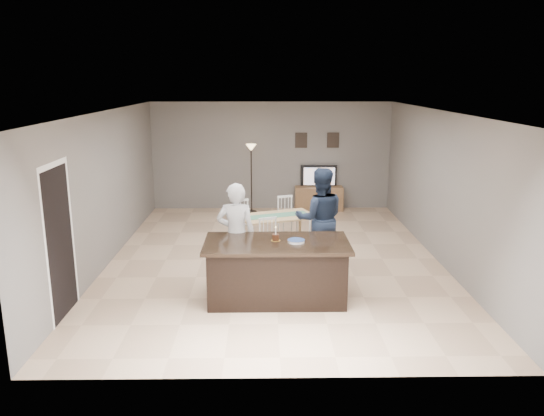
{
  "coord_description": "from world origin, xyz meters",
  "views": [
    {
      "loc": [
        -0.18,
        -9.29,
        3.25
      ],
      "look_at": [
        -0.05,
        -0.3,
        1.05
      ],
      "focal_mm": 35.0,
      "sensor_mm": 36.0,
      "label": 1
    }
  ],
  "objects_px": {
    "floor_lamp": "(251,160)",
    "plate_stack": "(296,241)",
    "tv_console": "(319,198)",
    "woman": "(236,235)",
    "kitchen_island": "(277,270)",
    "man": "(320,219)",
    "dining_table": "(277,221)",
    "television": "(319,176)",
    "birthday_cake": "(276,237)"
  },
  "relations": [
    {
      "from": "man",
      "to": "birthday_cake",
      "type": "bearing_deg",
      "value": 57.49
    },
    {
      "from": "television",
      "to": "dining_table",
      "type": "distance_m",
      "value": 3.4
    },
    {
      "from": "kitchen_island",
      "to": "tv_console",
      "type": "height_order",
      "value": "kitchen_island"
    },
    {
      "from": "television",
      "to": "floor_lamp",
      "type": "bearing_deg",
      "value": 8.53
    },
    {
      "from": "woman",
      "to": "tv_console",
      "type": "bearing_deg",
      "value": -106.63
    },
    {
      "from": "kitchen_island",
      "to": "dining_table",
      "type": "height_order",
      "value": "kitchen_island"
    },
    {
      "from": "birthday_cake",
      "to": "plate_stack",
      "type": "height_order",
      "value": "birthday_cake"
    },
    {
      "from": "woman",
      "to": "dining_table",
      "type": "distance_m",
      "value": 2.05
    },
    {
      "from": "floor_lamp",
      "to": "man",
      "type": "bearing_deg",
      "value": -72.45
    },
    {
      "from": "birthday_cake",
      "to": "dining_table",
      "type": "relative_size",
      "value": 0.11
    },
    {
      "from": "woman",
      "to": "dining_table",
      "type": "relative_size",
      "value": 0.86
    },
    {
      "from": "kitchen_island",
      "to": "woman",
      "type": "relative_size",
      "value": 1.28
    },
    {
      "from": "dining_table",
      "to": "floor_lamp",
      "type": "distance_m",
      "value": 3.08
    },
    {
      "from": "woman",
      "to": "birthday_cake",
      "type": "relative_size",
      "value": 7.81
    },
    {
      "from": "birthday_cake",
      "to": "plate_stack",
      "type": "xyz_separation_m",
      "value": [
        0.3,
        -0.09,
        -0.03
      ]
    },
    {
      "from": "birthday_cake",
      "to": "kitchen_island",
      "type": "bearing_deg",
      "value": -78.68
    },
    {
      "from": "television",
      "to": "dining_table",
      "type": "bearing_deg",
      "value": 70.39
    },
    {
      "from": "birthday_cake",
      "to": "floor_lamp",
      "type": "xyz_separation_m",
      "value": [
        -0.48,
        5.32,
        0.37
      ]
    },
    {
      "from": "man",
      "to": "plate_stack",
      "type": "bearing_deg",
      "value": 69.57
    },
    {
      "from": "kitchen_island",
      "to": "plate_stack",
      "type": "distance_m",
      "value": 0.55
    },
    {
      "from": "man",
      "to": "floor_lamp",
      "type": "relative_size",
      "value": 1.05
    },
    {
      "from": "plate_stack",
      "to": "floor_lamp",
      "type": "distance_m",
      "value": 5.48
    },
    {
      "from": "woman",
      "to": "kitchen_island",
      "type": "bearing_deg",
      "value": 142.19
    },
    {
      "from": "television",
      "to": "man",
      "type": "distance_m",
      "value": 4.31
    },
    {
      "from": "man",
      "to": "floor_lamp",
      "type": "xyz_separation_m",
      "value": [
        -1.28,
        4.04,
        0.43
      ]
    },
    {
      "from": "tv_console",
      "to": "television",
      "type": "height_order",
      "value": "television"
    },
    {
      "from": "kitchen_island",
      "to": "tv_console",
      "type": "bearing_deg",
      "value": 77.84
    },
    {
      "from": "floor_lamp",
      "to": "plate_stack",
      "type": "bearing_deg",
      "value": -81.74
    },
    {
      "from": "woman",
      "to": "man",
      "type": "bearing_deg",
      "value": -147.0
    },
    {
      "from": "plate_stack",
      "to": "floor_lamp",
      "type": "height_order",
      "value": "floor_lamp"
    },
    {
      "from": "tv_console",
      "to": "dining_table",
      "type": "xyz_separation_m",
      "value": [
        -1.14,
        -3.12,
        0.25
      ]
    },
    {
      "from": "birthday_cake",
      "to": "plate_stack",
      "type": "distance_m",
      "value": 0.32
    },
    {
      "from": "dining_table",
      "to": "man",
      "type": "bearing_deg",
      "value": -77.44
    },
    {
      "from": "television",
      "to": "birthday_cake",
      "type": "distance_m",
      "value": 5.7
    },
    {
      "from": "television",
      "to": "woman",
      "type": "relative_size",
      "value": 0.54
    },
    {
      "from": "plate_stack",
      "to": "man",
      "type": "bearing_deg",
      "value": 70.33
    },
    {
      "from": "woman",
      "to": "plate_stack",
      "type": "relative_size",
      "value": 6.58
    },
    {
      "from": "kitchen_island",
      "to": "floor_lamp",
      "type": "bearing_deg",
      "value": 95.28
    },
    {
      "from": "kitchen_island",
      "to": "dining_table",
      "type": "relative_size",
      "value": 1.09
    },
    {
      "from": "dining_table",
      "to": "plate_stack",
      "type": "bearing_deg",
      "value": -105.18
    },
    {
      "from": "tv_console",
      "to": "woman",
      "type": "relative_size",
      "value": 0.71
    },
    {
      "from": "tv_console",
      "to": "plate_stack",
      "type": "xyz_separation_m",
      "value": [
        -0.91,
        -5.59,
        0.62
      ]
    },
    {
      "from": "kitchen_island",
      "to": "floor_lamp",
      "type": "distance_m",
      "value": 5.48
    },
    {
      "from": "tv_console",
      "to": "woman",
      "type": "height_order",
      "value": "woman"
    },
    {
      "from": "woman",
      "to": "man",
      "type": "xyz_separation_m",
      "value": [
        1.41,
        0.8,
        0.05
      ]
    },
    {
      "from": "man",
      "to": "floor_lamp",
      "type": "height_order",
      "value": "man"
    },
    {
      "from": "birthday_cake",
      "to": "tv_console",
      "type": "bearing_deg",
      "value": 77.55
    },
    {
      "from": "television",
      "to": "woman",
      "type": "distance_m",
      "value": 5.41
    },
    {
      "from": "television",
      "to": "man",
      "type": "relative_size",
      "value": 0.51
    },
    {
      "from": "kitchen_island",
      "to": "tv_console",
      "type": "xyz_separation_m",
      "value": [
        1.2,
        5.57,
        -0.15
      ]
    }
  ]
}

